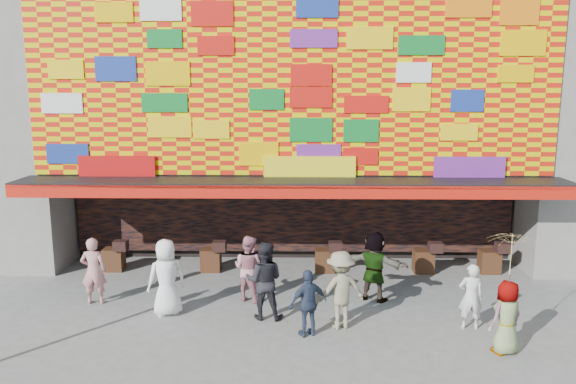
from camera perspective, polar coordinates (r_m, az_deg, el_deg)
name	(u,v)px	position (r m, az deg, el deg)	size (l,w,h in m)	color
ground	(290,337)	(13.13, 0.18, -14.50)	(90.00, 90.00, 0.00)	slate
shop_building	(294,97)	(20.07, 0.58, 9.65)	(15.20, 9.40, 10.00)	gray
ped_a	(166,277)	(14.28, -12.24, -8.48)	(0.94, 0.61, 1.92)	white
ped_b	(94,271)	(15.51, -19.15, -7.57)	(0.65, 0.42, 1.77)	tan
ped_c	(264,280)	(13.78, -2.43, -8.97)	(0.93, 0.73, 1.92)	black
ped_d	(340,290)	(13.30, 5.35, -9.88)	(1.20, 0.69, 1.85)	gray
ped_e	(308,303)	(12.90, 2.09, -11.21)	(0.91, 0.38, 1.56)	#2D3950
ped_f	(374,266)	(15.05, 8.77, -7.45)	(1.74, 0.55, 1.87)	gray
ped_g	(507,317)	(12.95, 21.32, -11.79)	(0.78, 0.51, 1.60)	gray
ped_h	(471,296)	(13.93, 18.08, -10.05)	(0.57, 0.37, 1.56)	silver
ped_i	(249,268)	(14.94, -4.03, -7.72)	(0.85, 0.66, 1.76)	#C6808D
parasol	(511,255)	(12.51, 21.75, -5.97)	(1.16, 1.18, 1.88)	beige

